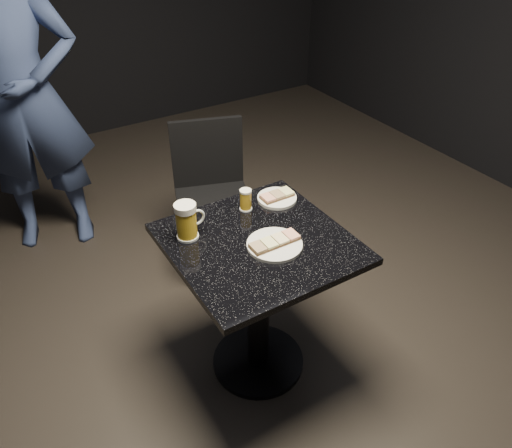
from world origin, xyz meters
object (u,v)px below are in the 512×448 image
Objects in this scene: table at (258,285)px; chair at (212,189)px; plate_large at (275,245)px; patron at (23,98)px; beer_tumbler at (246,200)px; plate_small at (277,198)px; beer_mug at (187,221)px.

table is 0.86× the size of chair.
plate_large is at bearing -100.55° from chair.
table is at bearing 118.22° from plate_large.
plate_large is at bearing -51.97° from patron.
chair reaches higher than plate_large.
patron is (-0.59, 1.65, 0.18)m from plate_large.
beer_tumbler reaches higher than table.
beer_tumbler is (0.04, 0.29, 0.04)m from plate_large.
beer_tumbler is at bearing 82.47° from plate_large.
table is 0.37m from beer_tumbler.
plate_small is at bearing -2.75° from beer_tumbler.
beer_mug is (-0.27, 0.24, 0.07)m from plate_large.
beer_tumbler is (-0.16, 0.01, 0.04)m from plate_small.
plate_large is at bearing -97.53° from beer_tumbler.
beer_mug is 1.61× the size of beer_tumbler.
beer_mug is (-0.46, -0.04, 0.07)m from plate_small.
beer_mug is at bearing 143.29° from table.
table is at bearing -52.34° from patron.
plate_small is at bearing 42.98° from table.
beer_tumbler is (0.07, 0.22, 0.29)m from table.
plate_small is at bearing -86.90° from chair.
patron is at bearing 109.71° from plate_large.
beer_tumbler is at bearing 177.25° from plate_small.
plate_small is 1.83× the size of beer_tumbler.
chair is at bearing 79.45° from plate_large.
chair is (0.20, 0.82, -0.01)m from table.
patron is at bearing 134.83° from chair.
beer_mug is 0.85m from chair.
plate_large is 1.76m from patron.
plate_large is 0.34m from plate_small.
table is (0.55, -1.58, -0.43)m from patron.
chair is (0.43, 0.65, -0.33)m from beer_mug.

